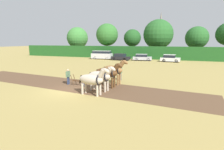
{
  "coord_description": "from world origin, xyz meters",
  "views": [
    {
      "loc": [
        8.42,
        -12.56,
        4.18
      ],
      "look_at": [
        3.15,
        2.48,
        1.1
      ],
      "focal_mm": 28.0,
      "sensor_mm": 36.0,
      "label": 1
    }
  ],
  "objects": [
    {
      "name": "tree_center_right",
      "position": [
        13.49,
        34.62,
        5.03
      ],
      "size": [
        5.36,
        5.36,
        7.72
      ],
      "color": "#4C3823",
      "rests_on": "ground"
    },
    {
      "name": "parked_van",
      "position": [
        -7.68,
        26.05,
        1.02
      ],
      "size": [
        4.96,
        2.21,
        1.97
      ],
      "rotation": [
        0.0,
        0.0,
        0.06
      ],
      "color": "#BCBCC1",
      "rests_on": "ground"
    },
    {
      "name": "tree_center_left",
      "position": [
        -2.07,
        33.57,
        5.03
      ],
      "size": [
        4.49,
        4.49,
        7.3
      ],
      "color": "#423323",
      "rests_on": "ground"
    },
    {
      "name": "farmer_beside_team",
      "position": [
        3.15,
        5.18,
        0.97
      ],
      "size": [
        0.42,
        0.64,
        1.67
      ],
      "rotation": [
        0.0,
        0.0,
        -0.25
      ],
      "color": "#4C4C4C",
      "rests_on": "ground"
    },
    {
      "name": "tree_left",
      "position": [
        -8.69,
        32.22,
        5.9
      ],
      "size": [
        5.88,
        5.88,
        8.86
      ],
      "color": "brown",
      "rests_on": "ground"
    },
    {
      "name": "plowed_furrow_strip",
      "position": [
        -1.36,
        1.91,
        0.0
      ],
      "size": [
        27.18,
        7.23,
        0.01
      ],
      "primitive_type": "cube",
      "rotation": [
        0.0,
        0.0,
        -0.11
      ],
      "color": "brown",
      "rests_on": "ground"
    },
    {
      "name": "parked_car_left",
      "position": [
        -2.79,
        25.14,
        0.71
      ],
      "size": [
        4.22,
        2.29,
        1.47
      ],
      "rotation": [
        0.0,
        0.0,
        -0.13
      ],
      "color": "black",
      "rests_on": "ground"
    },
    {
      "name": "ground_plane",
      "position": [
        0.0,
        0.0,
        0.0
      ],
      "size": [
        240.0,
        240.0,
        0.0
      ],
      "primitive_type": "plane",
      "color": "#998447"
    },
    {
      "name": "draft_horse_trail_right",
      "position": [
        2.98,
        3.43,
        1.43
      ],
      "size": [
        2.81,
        1.14,
        2.53
      ],
      "rotation": [
        0.0,
        0.0,
        -0.11
      ],
      "color": "brown",
      "rests_on": "ground"
    },
    {
      "name": "plow",
      "position": [
        0.14,
        1.75,
        0.32
      ],
      "size": [
        1.64,
        0.5,
        1.13
      ],
      "rotation": [
        0.0,
        0.0,
        -0.11
      ],
      "color": "#4C331E",
      "rests_on": "ground"
    },
    {
      "name": "tree_far_left",
      "position": [
        -19.37,
        34.98,
        5.21
      ],
      "size": [
        6.33,
        6.33,
        8.39
      ],
      "color": "brown",
      "rests_on": "ground"
    },
    {
      "name": "draft_horse_lead_left",
      "position": [
        2.56,
        -0.49,
        1.24
      ],
      "size": [
        2.82,
        1.08,
        2.3
      ],
      "rotation": [
        0.0,
        0.0,
        -0.11
      ],
      "color": "#B2A38E",
      "rests_on": "ground"
    },
    {
      "name": "draft_horse_trail_left",
      "position": [
        2.83,
        2.12,
        1.36
      ],
      "size": [
        2.84,
        1.14,
        2.38
      ],
      "rotation": [
        0.0,
        0.0,
        -0.11
      ],
      "color": "#513319",
      "rests_on": "ground"
    },
    {
      "name": "draft_horse_lead_right",
      "position": [
        2.69,
        0.82,
        1.27
      ],
      "size": [
        2.7,
        1.11,
        2.25
      ],
      "rotation": [
        0.0,
        0.0,
        -0.11
      ],
      "color": "#B2A38E",
      "rests_on": "ground"
    },
    {
      "name": "parked_car_center_left",
      "position": [
        1.93,
        26.1,
        0.69
      ],
      "size": [
        4.29,
        2.28,
        1.42
      ],
      "rotation": [
        0.0,
        0.0,
        0.11
      ],
      "color": "#A8A8B2",
      "rests_on": "ground"
    },
    {
      "name": "tree_center",
      "position": [
        4.38,
        35.03,
        5.94
      ],
      "size": [
        7.58,
        7.58,
        9.74
      ],
      "color": "#423323",
      "rests_on": "ground"
    },
    {
      "name": "parked_car_center",
      "position": [
        7.82,
        25.32,
        0.73
      ],
      "size": [
        3.99,
        2.13,
        1.51
      ],
      "rotation": [
        0.0,
        0.0,
        -0.08
      ],
      "color": "silver",
      "rests_on": "ground"
    },
    {
      "name": "farmer_at_plow",
      "position": [
        -1.18,
        1.81,
        0.87
      ],
      "size": [
        0.22,
        0.63,
        1.53
      ],
      "rotation": [
        0.0,
        0.0,
        -0.04
      ],
      "color": "#28334C",
      "rests_on": "ground"
    },
    {
      "name": "hedgerow",
      "position": [
        0.0,
        29.7,
        1.5
      ],
      "size": [
        65.14,
        1.33,
        3.01
      ],
      "primitive_type": "cube",
      "color": "#1E511E",
      "rests_on": "ground"
    },
    {
      "name": "church_spire",
      "position": [
        3.07,
        59.9,
        8.05
      ],
      "size": [
        2.37,
        2.37,
        15.39
      ],
      "color": "gray",
      "rests_on": "ground"
    }
  ]
}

